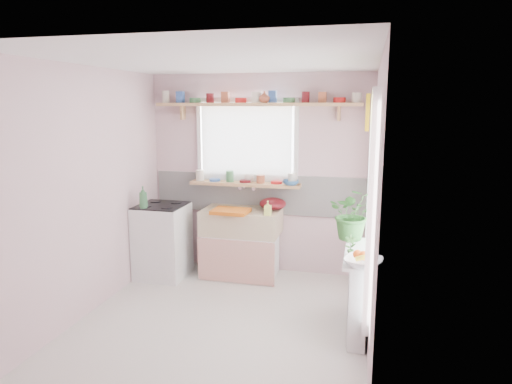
# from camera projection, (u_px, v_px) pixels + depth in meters

# --- Properties ---
(room) EXTENTS (3.20, 3.20, 3.20)m
(room) POSITION_uv_depth(u_px,v_px,m) (303.00, 175.00, 4.89)
(room) COLOR silver
(room) RESTS_ON ground
(sink_unit) EXTENTS (0.95, 0.65, 1.11)m
(sink_unit) POSITION_uv_depth(u_px,v_px,m) (242.00, 242.00, 5.67)
(sink_unit) COLOR white
(sink_unit) RESTS_ON ground
(cooker) EXTENTS (0.58, 0.58, 0.93)m
(cooker) POSITION_uv_depth(u_px,v_px,m) (163.00, 240.00, 5.66)
(cooker) COLOR white
(cooker) RESTS_ON ground
(radiator_ledge) EXTENTS (0.22, 0.95, 0.78)m
(radiator_ledge) POSITION_uv_depth(u_px,v_px,m) (358.00, 290.00, 4.30)
(radiator_ledge) COLOR white
(radiator_ledge) RESTS_ON ground
(windowsill) EXTENTS (1.40, 0.22, 0.04)m
(windowsill) POSITION_uv_depth(u_px,v_px,m) (245.00, 184.00, 5.72)
(windowsill) COLOR tan
(windowsill) RESTS_ON room
(pine_shelf) EXTENTS (2.52, 0.24, 0.04)m
(pine_shelf) POSITION_uv_depth(u_px,v_px,m) (257.00, 104.00, 5.49)
(pine_shelf) COLOR tan
(pine_shelf) RESTS_ON room
(shelf_crockery) EXTENTS (2.47, 0.11, 0.12)m
(shelf_crockery) POSITION_uv_depth(u_px,v_px,m) (255.00, 98.00, 5.48)
(shelf_crockery) COLOR silver
(shelf_crockery) RESTS_ON pine_shelf
(sill_crockery) EXTENTS (1.35, 0.11, 0.12)m
(sill_crockery) POSITION_uv_depth(u_px,v_px,m) (244.00, 178.00, 5.71)
(sill_crockery) COLOR silver
(sill_crockery) RESTS_ON windowsill
(dish_tray) EXTENTS (0.44, 0.33, 0.04)m
(dish_tray) POSITION_uv_depth(u_px,v_px,m) (231.00, 211.00, 5.42)
(dish_tray) COLOR orange
(dish_tray) RESTS_ON sink_unit
(colander) EXTENTS (0.38, 0.38, 0.15)m
(colander) POSITION_uv_depth(u_px,v_px,m) (273.00, 204.00, 5.58)
(colander) COLOR #550E15
(colander) RESTS_ON sink_unit
(jade_plant) EXTENTS (0.54, 0.49, 0.54)m
(jade_plant) POSITION_uv_depth(u_px,v_px,m) (353.00, 213.00, 4.58)
(jade_plant) COLOR #306B2B
(jade_plant) RESTS_ON radiator_ledge
(fruit_bowl) EXTENTS (0.38, 0.38, 0.08)m
(fruit_bowl) POSITION_uv_depth(u_px,v_px,m) (363.00, 262.00, 3.83)
(fruit_bowl) COLOR silver
(fruit_bowl) RESTS_ON radiator_ledge
(herb_pot) EXTENTS (0.11, 0.08, 0.19)m
(herb_pot) POSITION_uv_depth(u_px,v_px,m) (350.00, 245.00, 4.10)
(herb_pot) COLOR #386D2B
(herb_pot) RESTS_ON radiator_ledge
(soap_bottle_sink) EXTENTS (0.08, 0.08, 0.17)m
(soap_bottle_sink) POSITION_uv_depth(u_px,v_px,m) (268.00, 208.00, 5.30)
(soap_bottle_sink) COLOR #E2EE6A
(soap_bottle_sink) RESTS_ON sink_unit
(sill_cup) EXTENTS (0.16, 0.16, 0.10)m
(sill_cup) POSITION_uv_depth(u_px,v_px,m) (249.00, 178.00, 5.75)
(sill_cup) COLOR beige
(sill_cup) RESTS_ON windowsill
(sill_bowl) EXTENTS (0.20, 0.20, 0.06)m
(sill_bowl) POSITION_uv_depth(u_px,v_px,m) (291.00, 183.00, 5.51)
(sill_bowl) COLOR #2E6096
(sill_bowl) RESTS_ON windowsill
(shelf_vase) EXTENTS (0.17, 0.17, 0.14)m
(shelf_vase) POSITION_uv_depth(u_px,v_px,m) (264.00, 97.00, 5.39)
(shelf_vase) COLOR brown
(shelf_vase) RESTS_ON pine_shelf
(cooker_bottle) EXTENTS (0.13, 0.13, 0.26)m
(cooker_bottle) POSITION_uv_depth(u_px,v_px,m) (143.00, 197.00, 5.36)
(cooker_bottle) COLOR #397345
(cooker_bottle) RESTS_ON cooker
(fruit) EXTENTS (0.20, 0.14, 0.10)m
(fruit) POSITION_uv_depth(u_px,v_px,m) (364.00, 255.00, 3.82)
(fruit) COLOR #FF5D15
(fruit) RESTS_ON fruit_bowl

